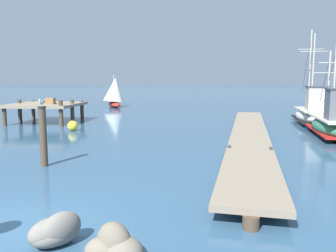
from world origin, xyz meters
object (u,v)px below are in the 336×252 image
fishing_boat_2 (312,113)px  shore_rock_near_left (115,249)px  fishing_boat_1 (334,123)px  shore_rock_mid_cluster (55,231)px  perched_seagull (42,102)px  mooring_piling (43,136)px  distant_sailboat (114,92)px  mooring_buoy (73,126)px

fishing_boat_2 → shore_rock_near_left: fishing_boat_2 is taller
fishing_boat_1 → shore_rock_mid_cluster: 16.92m
fishing_boat_1 → fishing_boat_2: bearing=90.8°
fishing_boat_2 → perched_seagull: bearing=-128.6°
mooring_piling → distant_sailboat: bearing=105.2°
fishing_boat_1 → fishing_boat_2: (-0.08, 5.67, 0.03)m
fishing_boat_2 → mooring_piling: size_ratio=3.33×
shore_rock_mid_cluster → distant_sailboat: size_ratio=0.25×
fishing_boat_2 → distant_sailboat: fishing_boat_2 is taller
fishing_boat_2 → perched_seagull: (-11.92, -14.91, 1.57)m
fishing_boat_2 → shore_rock_mid_cluster: size_ratio=6.39×
perched_seagull → shore_rock_near_left: bearing=-50.1°
shore_rock_mid_cluster → mooring_buoy: (-6.63, 13.57, 0.05)m
mooring_piling → shore_rock_near_left: 7.73m
mooring_piling → fishing_boat_1: bearing=37.6°
mooring_buoy → distant_sailboat: 18.17m
perched_seagull → shore_rock_mid_cluster: 6.79m
fishing_boat_1 → fishing_boat_2: size_ratio=0.88×
mooring_buoy → distant_sailboat: (-3.94, 17.69, 1.37)m
fishing_boat_2 → distant_sailboat: bearing=150.0°
shore_rock_near_left → mooring_buoy: shore_rock_near_left is taller
mooring_buoy → shore_rock_mid_cluster: bearing=-64.0°
fishing_boat_1 → perched_seagull: size_ratio=17.00×
shore_rock_near_left → mooring_buoy: (-8.01, 14.06, 0.00)m
shore_rock_near_left → distant_sailboat: distant_sailboat is taller
fishing_boat_2 → perched_seagull: size_ratio=19.23×
shore_rock_near_left → shore_rock_mid_cluster: bearing=160.3°
mooring_piling → perched_seagull: size_ratio=5.77×
fishing_boat_1 → perched_seagull: 15.22m
mooring_piling → distant_sailboat: size_ratio=0.49×
distant_sailboat → shore_rock_mid_cluster: bearing=-71.3°
mooring_piling → shore_rock_near_left: size_ratio=2.06×
perched_seagull → mooring_piling: bearing=-87.4°
shore_rock_near_left → mooring_piling: bearing=129.9°
fishing_boat_2 → mooring_piling: 19.10m
shore_rock_near_left → distant_sailboat: bearing=110.6°
fishing_boat_2 → shore_rock_mid_cluster: bearing=-112.4°
shore_rock_near_left → shore_rock_mid_cluster: size_ratio=0.93×
fishing_boat_1 → shore_rock_near_left: (-7.06, -15.14, -0.42)m
fishing_boat_2 → mooring_piling: fishing_boat_2 is taller
fishing_boat_1 → mooring_buoy: (-15.08, -1.08, -0.42)m
perched_seagull → distant_sailboat: bearing=105.2°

